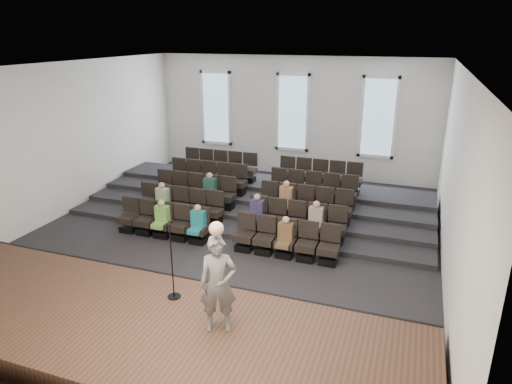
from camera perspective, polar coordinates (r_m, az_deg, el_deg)
ground at (r=13.87m, az=-3.37°, el=-5.74°), size 14.00×14.00×0.00m
ceiling at (r=12.60m, az=-3.83°, el=15.37°), size 12.00×14.00×0.02m
wall_back at (r=19.51m, az=4.62°, el=9.32°), size 12.00×0.04×5.00m
wall_front at (r=7.53m, az=-25.32°, el=-9.31°), size 12.00×0.04×5.00m
wall_left at (r=16.30m, az=-23.55°, el=5.78°), size 0.04×14.00×5.00m
wall_right at (r=12.06m, az=23.74°, el=1.42°), size 0.04×14.00×5.00m
stage at (r=9.90m, az=-15.43°, el=-16.08°), size 11.80×3.60×0.50m
stage_lip at (r=11.13m, az=-10.21°, el=-11.35°), size 11.80×0.06×0.52m
risers at (r=16.54m, az=0.89°, el=-0.74°), size 11.80×4.80×0.60m
seating_rows at (r=14.93m, az=-1.13°, el=-1.02°), size 6.80×4.70×1.67m
windows at (r=19.41m, az=4.59°, el=9.87°), size 8.44×0.10×3.24m
audience at (r=13.82m, az=-2.92°, el=-2.17°), size 5.45×2.64×1.10m
speaker at (r=8.65m, az=-4.76°, el=-11.43°), size 0.82×0.69×1.92m
mic_stand at (r=9.94m, az=-10.36°, el=-10.27°), size 0.29×0.29×1.73m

